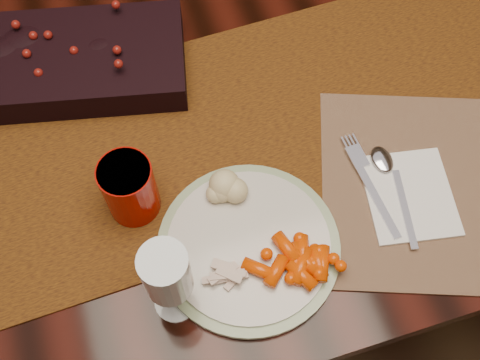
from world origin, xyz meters
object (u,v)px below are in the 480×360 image
object	(u,v)px
napkin	(409,195)
red_cup	(130,189)
turkey_shreds	(228,271)
baby_carrots	(285,253)
placemat_main	(472,190)
wine_glass	(170,283)
centerpiece	(70,59)
dinner_plate	(249,246)
mashed_potatoes	(226,185)
dining_table	(223,170)

from	to	relation	value
napkin	red_cup	size ratio (longest dim) A/B	1.40
turkey_shreds	baby_carrots	bearing A→B (deg)	0.32
turkey_shreds	napkin	size ratio (longest dim) A/B	0.44
placemat_main	wine_glass	world-z (taller)	wine_glass
placemat_main	centerpiece	bearing A→B (deg)	163.32
placemat_main	dinner_plate	xyz separation A→B (m)	(-0.34, 0.01, 0.01)
mashed_potatoes	napkin	world-z (taller)	mashed_potatoes
dining_table	baby_carrots	world-z (taller)	baby_carrots
dinner_plate	napkin	size ratio (longest dim) A/B	1.78
dinner_plate	napkin	distance (m)	0.25
baby_carrots	napkin	xyz separation A→B (m)	(0.21, 0.04, -0.02)
dinner_plate	wine_glass	xyz separation A→B (m)	(-0.12, -0.04, 0.07)
mashed_potatoes	turkey_shreds	xyz separation A→B (m)	(-0.03, -0.12, -0.01)
centerpiece	dinner_plate	size ratio (longest dim) A/B	1.40
baby_carrots	turkey_shreds	bearing A→B (deg)	-179.68
mashed_potatoes	dinner_plate	bearing A→B (deg)	-85.60
napkin	red_cup	bearing A→B (deg)	174.48
placemat_main	dinner_plate	bearing A→B (deg)	-161.89
placemat_main	turkey_shreds	bearing A→B (deg)	-156.97
dining_table	dinner_plate	xyz separation A→B (m)	(-0.05, -0.32, 0.39)
centerpiece	napkin	bearing A→B (deg)	-40.81
dinner_plate	wine_glass	size ratio (longest dim) A/B	1.54
centerpiece	napkin	size ratio (longest dim) A/B	2.49
dining_table	placemat_main	xyz separation A→B (m)	(0.29, -0.33, 0.38)
red_cup	dining_table	bearing A→B (deg)	48.79
dinner_plate	red_cup	size ratio (longest dim) A/B	2.50
dinner_plate	baby_carrots	xyz separation A→B (m)	(0.04, -0.03, 0.02)
centerpiece	napkin	distance (m)	0.56
placemat_main	baby_carrots	size ratio (longest dim) A/B	4.30
baby_carrots	turkey_shreds	world-z (taller)	baby_carrots
mashed_potatoes	red_cup	world-z (taller)	red_cup
placemat_main	wine_glass	bearing A→B (deg)	-156.09
dinner_plate	mashed_potatoes	world-z (taller)	mashed_potatoes
centerpiece	turkey_shreds	xyz separation A→B (m)	(0.14, -0.41, -0.01)
napkin	dinner_plate	bearing A→B (deg)	-168.48
wine_glass	mashed_potatoes	bearing A→B (deg)	49.82
mashed_potatoes	turkey_shreds	bearing A→B (deg)	-105.30
dinner_plate	napkin	xyz separation A→B (m)	(0.25, 0.01, -0.00)
placemat_main	mashed_potatoes	xyz separation A→B (m)	(-0.35, 0.10, 0.04)
turkey_shreds	napkin	xyz separation A→B (m)	(0.29, 0.04, -0.02)
dining_table	turkey_shreds	bearing A→B (deg)	-103.83
dinner_plate	turkey_shreds	distance (m)	0.05
dining_table	turkey_shreds	distance (m)	0.54
centerpiece	wine_glass	world-z (taller)	wine_glass
turkey_shreds	wine_glass	size ratio (longest dim) A/B	0.38
baby_carrots	dinner_plate	bearing A→B (deg)	143.57
red_cup	wine_glass	world-z (taller)	wine_glass
centerpiece	turkey_shreds	size ratio (longest dim) A/B	5.64
placemat_main	napkin	world-z (taller)	napkin
baby_carrots	centerpiece	bearing A→B (deg)	118.38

